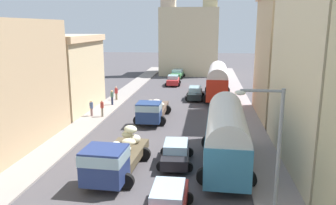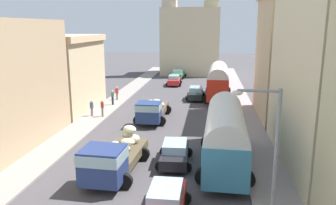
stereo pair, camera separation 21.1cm
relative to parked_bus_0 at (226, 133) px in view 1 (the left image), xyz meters
name	(u,v)px [view 1 (the left image)]	position (x,y,z in m)	size (l,w,h in m)	color
ground_plane	(175,107)	(-4.80, 15.63, -2.17)	(154.00, 154.00, 0.00)	#464246
sidewalk_left	(111,104)	(-12.05, 15.63, -2.10)	(2.50, 70.00, 0.14)	gray
sidewalk_right	(242,108)	(2.45, 15.63, -2.10)	(2.50, 70.00, 0.14)	gray
building_left_2	(64,73)	(-16.04, 12.78, 1.74)	(6.03, 9.86, 7.78)	#CDB58C
building_right_1	(330,74)	(6.14, 1.02, 3.67)	(4.88, 12.20, 11.70)	beige
building_right_2	(288,57)	(6.15, 12.50, 3.66)	(5.39, 9.00, 11.63)	tan
distant_church	(189,37)	(-4.80, 41.37, 4.58)	(10.26, 7.35, 19.13)	#C9B892
parked_bus_0	(226,133)	(0.00, 0.00, 0.00)	(3.47, 9.25, 3.96)	teal
parked_bus_1	(218,80)	(-0.07, 20.61, 0.14)	(3.44, 9.65, 4.16)	red
cargo_truck_0	(114,158)	(-6.52, -2.52, -0.93)	(3.32, 6.86, 2.33)	navy
cargo_truck_1	(152,110)	(-6.28, 9.42, -1.03)	(2.96, 7.00, 2.16)	navy
car_0	(173,80)	(-6.42, 29.28, -1.41)	(2.39, 4.09, 1.51)	red
car_1	(177,74)	(-6.45, 36.59, -1.42)	(2.53, 4.48, 1.49)	#499151
car_2	(168,202)	(-2.89, -6.33, -1.41)	(2.25, 4.23, 1.51)	#B02721
car_3	(176,153)	(-3.14, -0.02, -1.44)	(2.35, 4.05, 1.45)	black
car_4	(195,93)	(-2.73, 19.73, -1.40)	(2.24, 4.30, 1.54)	black
pedestrian_0	(112,97)	(-11.71, 15.12, -1.16)	(0.39, 0.39, 1.77)	#1D243E
pedestrian_1	(102,108)	(-11.24, 10.08, -1.15)	(0.40, 0.40, 1.77)	gray
pedestrian_2	(116,93)	(-11.93, 17.67, -1.20)	(0.41, 0.41, 1.73)	#816F52
pedestrian_3	(91,108)	(-12.36, 10.23, -1.21)	(0.37, 0.37, 1.69)	#816161
streetlamp_near	(272,149)	(1.42, -7.04, 1.63)	(1.95, 0.28, 6.30)	gray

